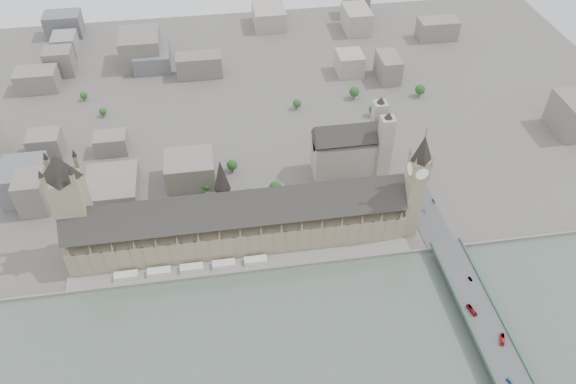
{
  "coord_description": "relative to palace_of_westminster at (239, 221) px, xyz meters",
  "views": [
    {
      "loc": [
        -9.18,
        -297.29,
        340.75
      ],
      "look_at": [
        42.52,
        36.58,
        33.15
      ],
      "focal_mm": 35.0,
      "sensor_mm": 36.0,
      "label": 1
    }
  ],
  "objects": [
    {
      "name": "bridge_parapets",
      "position": [
        162.0,
        -151.7,
        -11.88
      ],
      "size": [
        25.0,
        235.0,
        1.15
      ],
      "primitive_type": null,
      "color": "#2F5644",
      "rests_on": "westminster_bridge"
    },
    {
      "name": "car_silver",
      "position": [
        166.16,
        -75.14,
        -11.79
      ],
      "size": [
        2.32,
        4.24,
        1.32
      ],
      "primitive_type": "imported",
      "rotation": [
        0.0,
        0.0,
        0.24
      ],
      "color": "gray",
      "rests_on": "westminster_bridge"
    },
    {
      "name": "elizabeth_tower",
      "position": [
        138.0,
        -11.7,
        35.38
      ],
      "size": [
        17.0,
        17.0,
        107.5
      ],
      "color": "gray",
      "rests_on": "ground"
    },
    {
      "name": "car_blue",
      "position": [
        158.28,
        -157.93,
        -11.66
      ],
      "size": [
        3.42,
        5.04,
        1.59
      ],
      "primitive_type": "imported",
      "rotation": [
        0.0,
        0.0,
        0.36
      ],
      "color": "navy",
      "rests_on": "westminster_bridge"
    },
    {
      "name": "central_tower",
      "position": [
        -10.0,
        6.3,
        35.21
      ],
      "size": [
        13.0,
        13.0,
        48.0
      ],
      "color": "gray",
      "rests_on": "ground"
    },
    {
      "name": "westminster_abbey",
      "position": [
        110.92,
        75.3,
        2.38
      ],
      "size": [
        68.0,
        36.0,
        64.0
      ],
      "color": "#A79F96",
      "rests_on": "ground"
    },
    {
      "name": "terrace_tents",
      "position": [
        -40.0,
        -26.7,
        -18.71
      ],
      "size": [
        118.0,
        7.0,
        4.0
      ],
      "color": "silver",
      "rests_on": "river_terrace"
    },
    {
      "name": "red_bus_south",
      "position": [
        167.09,
        -128.3,
        -11.12
      ],
      "size": [
        6.06,
        9.68,
        2.68
      ],
      "primitive_type": "imported",
      "rotation": [
        0.0,
        0.0,
        -0.43
      ],
      "color": "red",
      "rests_on": "westminster_bridge"
    },
    {
      "name": "river_terrace",
      "position": [
        0.0,
        -27.2,
        -21.71
      ],
      "size": [
        270.0,
        15.0,
        2.0
      ],
      "primitive_type": "cube",
      "color": "slate",
      "rests_on": "ground"
    },
    {
      "name": "embankment_wall",
      "position": [
        0.0,
        -34.7,
        -21.21
      ],
      "size": [
        600.0,
        1.5,
        3.0
      ],
      "primitive_type": "cube",
      "color": "slate",
      "rests_on": "ground"
    },
    {
      "name": "ground",
      "position": [
        0.0,
        -19.7,
        -22.71
      ],
      "size": [
        900.0,
        900.0,
        0.0
      ],
      "primitive_type": "plane",
      "color": "#595651",
      "rests_on": "ground"
    },
    {
      "name": "victoria_tower",
      "position": [
        -122.0,
        6.3,
        32.5
      ],
      "size": [
        30.0,
        30.0,
        100.0
      ],
      "color": "gray",
      "rests_on": "ground"
    },
    {
      "name": "palace_of_westminster",
      "position": [
        0.0,
        0.0,
        0.0
      ],
      "size": [
        265.0,
        40.73,
        55.44
      ],
      "color": "gray",
      "rests_on": "ground"
    },
    {
      "name": "park_trees",
      "position": [
        -10.0,
        40.3,
        -15.21
      ],
      "size": [
        110.0,
        30.0,
        15.0
      ],
      "primitive_type": null,
      "color": "#1C4017",
      "rests_on": "ground"
    },
    {
      "name": "car_approach",
      "position": [
        167.92,
        9.87,
        -11.66
      ],
      "size": [
        2.54,
        5.63,
        1.6
      ],
      "primitive_type": "imported",
      "rotation": [
        0.0,
        0.0,
        -0.06
      ],
      "color": "gray",
      "rests_on": "westminster_bridge"
    },
    {
      "name": "city_skyline_inland",
      "position": [
        0.0,
        225.3,
        -3.71
      ],
      "size": [
        720.0,
        360.0,
        38.0
      ],
      "primitive_type": null,
      "color": "gray",
      "rests_on": "ground"
    },
    {
      "name": "westminster_bridge",
      "position": [
        162.0,
        -107.2,
        -17.58
      ],
      "size": [
        25.0,
        325.0,
        10.25
      ],
      "primitive_type": "cube",
      "color": "#474749",
      "rests_on": "ground"
    },
    {
      "name": "red_bus_north",
      "position": [
        155.8,
        -102.48,
        -11.06
      ],
      "size": [
        4.56,
        10.28,
        2.79
      ],
      "primitive_type": "imported",
      "rotation": [
        0.0,
        0.0,
        0.23
      ],
      "color": "maroon",
      "rests_on": "westminster_bridge"
    }
  ]
}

